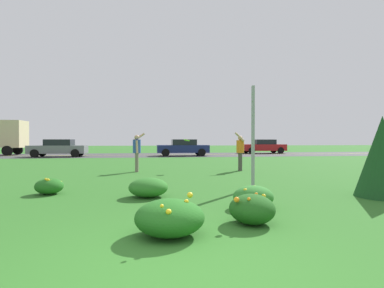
% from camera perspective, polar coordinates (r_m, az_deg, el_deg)
% --- Properties ---
extents(ground_plane, '(120.00, 120.00, 0.00)m').
position_cam_1_polar(ground_plane, '(15.69, -6.83, -4.35)').
color(ground_plane, '#2D6B23').
extents(highway_strip, '(120.00, 8.19, 0.01)m').
position_cam_1_polar(highway_strip, '(28.28, -7.40, -2.07)').
color(highway_strip, '#424244').
rests_on(highway_strip, ground).
extents(highway_center_stripe, '(120.00, 0.16, 0.00)m').
position_cam_1_polar(highway_center_stripe, '(28.28, -7.40, -2.06)').
color(highway_center_stripe, yellow).
rests_on(highway_center_stripe, ground).
extents(daylily_clump_front_right, '(0.83, 0.77, 0.46)m').
position_cam_1_polar(daylily_clump_front_right, '(6.38, 11.51, -9.77)').
color(daylily_clump_front_right, '#337F2D').
rests_on(daylily_clump_front_right, ground).
extents(daylily_clump_front_center, '(0.76, 0.82, 0.49)m').
position_cam_1_polar(daylily_clump_front_center, '(5.22, 11.27, -11.95)').
color(daylily_clump_front_center, '#1E5619').
rests_on(daylily_clump_front_center, ground).
extents(daylily_clump_mid_center, '(0.96, 0.88, 0.47)m').
position_cam_1_polar(daylily_clump_mid_center, '(7.51, -8.26, -8.13)').
color(daylily_clump_mid_center, '#2D7526').
rests_on(daylily_clump_mid_center, ground).
extents(daylily_clump_mid_left, '(0.70, 0.67, 0.43)m').
position_cam_1_polar(daylily_clump_mid_left, '(8.65, -25.39, -7.22)').
color(daylily_clump_mid_left, '#23661E').
rests_on(daylily_clump_mid_left, ground).
extents(daylily_clump_near_camera, '(1.02, 0.97, 0.60)m').
position_cam_1_polar(daylily_clump_near_camera, '(4.52, -4.23, -13.69)').
color(daylily_clump_near_camera, '#23661E').
rests_on(daylily_clump_near_camera, ground).
extents(sign_post_near_path, '(0.07, 0.10, 2.96)m').
position_cam_1_polar(sign_post_near_path, '(8.85, 11.46, 1.29)').
color(sign_post_near_path, '#93969B').
rests_on(sign_post_near_path, ground).
extents(evergreen_shrub_side, '(1.25, 1.25, 1.99)m').
position_cam_1_polar(evergreen_shrub_side, '(8.70, 32.30, -2.00)').
color(evergreen_shrub_side, '#19471E').
rests_on(evergreen_shrub_side, ground).
extents(person_thrower_blue_shirt, '(0.53, 0.49, 1.72)m').
position_cam_1_polar(person_thrower_blue_shirt, '(13.41, -10.38, -1.06)').
color(person_thrower_blue_shirt, '#2D4C9E').
rests_on(person_thrower_blue_shirt, ground).
extents(person_catcher_orange_shirt, '(0.49, 0.49, 1.75)m').
position_cam_1_polar(person_catcher_orange_shirt, '(13.82, 9.09, -1.07)').
color(person_catcher_orange_shirt, orange).
rests_on(person_catcher_orange_shirt, ground).
extents(frisbee_lime, '(0.28, 0.27, 0.11)m').
position_cam_1_polar(frisbee_lime, '(13.25, -1.00, 0.73)').
color(frisbee_lime, '#8CD133').
extents(car_red_leftmost, '(4.50, 2.00, 1.45)m').
position_cam_1_polar(car_red_leftmost, '(32.32, 13.31, -0.43)').
color(car_red_leftmost, maroon).
rests_on(car_red_leftmost, ground).
extents(car_navy_center_left, '(4.50, 2.00, 1.45)m').
position_cam_1_polar(car_navy_center_left, '(26.57, -1.72, -0.66)').
color(car_navy_center_left, navy).
rests_on(car_navy_center_left, ground).
extents(car_gray_center_right, '(4.50, 2.00, 1.45)m').
position_cam_1_polar(car_gray_center_right, '(27.45, -23.93, -0.68)').
color(car_gray_center_right, slate).
rests_on(car_gray_center_right, ground).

